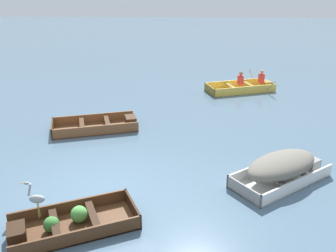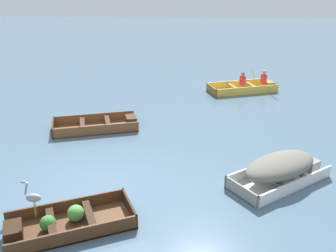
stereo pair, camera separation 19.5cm
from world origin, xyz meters
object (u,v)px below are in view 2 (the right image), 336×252
skiff_wooden_brown_near_moored (99,125)px  skiff_white_mid_moored (281,168)px  heron_on_dinghy (33,197)px  dinghy_dark_varnish_foreground (65,222)px  rowboat_yellow_with_crew (246,87)px

skiff_wooden_brown_near_moored → skiff_white_mid_moored: skiff_white_mid_moored is taller
skiff_white_mid_moored → heron_on_dinghy: size_ratio=3.45×
skiff_white_mid_moored → dinghy_dark_varnish_foreground: bearing=-156.3°
dinghy_dark_varnish_foreground → skiff_white_mid_moored: 5.51m
heron_on_dinghy → skiff_white_mid_moored: bearing=23.1°
rowboat_yellow_with_crew → skiff_white_mid_moored: bearing=-91.6°
dinghy_dark_varnish_foreground → skiff_wooden_brown_near_moored: (-0.52, 5.56, -0.02)m
skiff_wooden_brown_near_moored → heron_on_dinghy: size_ratio=3.73×
heron_on_dinghy → dinghy_dark_varnish_foreground: bearing=17.5°
dinghy_dark_varnish_foreground → skiff_white_mid_moored: (5.04, 2.21, 0.28)m
dinghy_dark_varnish_foreground → heron_on_dinghy: size_ratio=3.47×
skiff_wooden_brown_near_moored → heron_on_dinghy: (-0.01, -5.73, 0.76)m
skiff_white_mid_moored → heron_on_dinghy: heron_on_dinghy is taller
skiff_wooden_brown_near_moored → heron_on_dinghy: 5.78m
skiff_wooden_brown_near_moored → skiff_white_mid_moored: bearing=-31.1°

